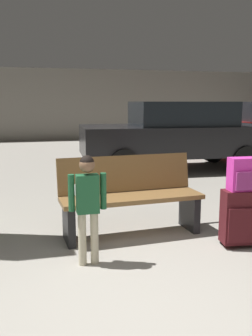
{
  "coord_description": "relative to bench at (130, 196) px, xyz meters",
  "views": [
    {
      "loc": [
        -0.68,
        -2.24,
        1.5
      ],
      "look_at": [
        0.21,
        1.3,
        0.85
      ],
      "focal_mm": 39.7,
      "sensor_mm": 36.0,
      "label": 1
    }
  ],
  "objects": [
    {
      "name": "garage_back_wall",
      "position": [
        -0.37,
        11.12,
        0.96
      ],
      "size": [
        18.0,
        0.12,
        2.8
      ],
      "primitive_type": "cube",
      "color": "gray",
      "rests_on": "ground_plane"
    },
    {
      "name": "parked_car_near",
      "position": [
        2.05,
        3.77,
        0.36
      ],
      "size": [
        4.18,
        1.96,
        1.51
      ],
      "color": "black",
      "rests_on": "ground_plane"
    },
    {
      "name": "backpack_bright",
      "position": [
        1.01,
        -0.67,
        0.33
      ],
      "size": [
        0.29,
        0.21,
        0.34
      ],
      "color": "#D833A5",
      "rests_on": "suitcase"
    },
    {
      "name": "bench",
      "position": [
        0.0,
        0.0,
        0.0
      ],
      "size": [
        1.63,
        0.63,
        0.89
      ],
      "color": "brown",
      "rests_on": "ground_plane"
    },
    {
      "name": "child",
      "position": [
        -0.59,
        -0.71,
        0.19
      ],
      "size": [
        0.35,
        0.21,
        1.03
      ],
      "color": "beige",
      "rests_on": "ground_plane"
    },
    {
      "name": "ground_plane",
      "position": [
        -0.37,
        2.26,
        -0.49
      ],
      "size": [
        18.0,
        18.0,
        0.1
      ],
      "primitive_type": "cube",
      "color": "gray"
    },
    {
      "name": "suitcase",
      "position": [
        1.01,
        -0.67,
        -0.12
      ],
      "size": [
        0.4,
        0.27,
        0.6
      ],
      "color": "#471419",
      "rests_on": "ground_plane"
    }
  ]
}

